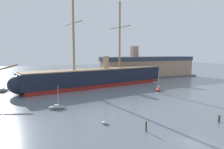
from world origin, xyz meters
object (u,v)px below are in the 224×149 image
object	(u,v)px
tall_ship	(99,77)
dockside_warehouse_right	(148,67)
sailboat_mid_left	(58,107)
mooring_piling_nearest	(219,119)
sailboat_far_left	(3,90)
dinghy_foreground_left	(105,123)
mooring_piling_left_pair	(146,127)
seagull_in_flight	(111,46)
sailboat_alongside_stern	(158,89)
dinghy_far_right	(154,83)

from	to	relation	value
tall_ship	dockside_warehouse_right	world-z (taller)	tall_ship
tall_ship	sailboat_mid_left	size ratio (longest dim) A/B	12.62
tall_ship	mooring_piling_nearest	size ratio (longest dim) A/B	52.69
sailboat_far_left	dinghy_foreground_left	bearing A→B (deg)	-64.74
tall_ship	sailboat_far_left	xyz separation A→B (m)	(-34.21, 2.85, -3.15)
mooring_piling_nearest	dockside_warehouse_right	world-z (taller)	dockside_warehouse_right
sailboat_far_left	mooring_piling_left_pair	size ratio (longest dim) A/B	3.74
tall_ship	mooring_piling_nearest	world-z (taller)	tall_ship
mooring_piling_left_pair	seagull_in_flight	bearing A→B (deg)	85.58
tall_ship	seagull_in_flight	xyz separation A→B (m)	(-7.34, -28.99, 11.50)
sailboat_far_left	mooring_piling_nearest	world-z (taller)	sailboat_far_left
sailboat_far_left	seagull_in_flight	world-z (taller)	seagull_in_flight
dinghy_foreground_left	sailboat_alongside_stern	xyz separation A→B (m)	(30.27, 23.58, 0.35)
mooring_piling_nearest	seagull_in_flight	size ratio (longest dim) A/B	1.18
mooring_piling_nearest	mooring_piling_left_pair	distance (m)	15.82
mooring_piling_nearest	dinghy_far_right	bearing A→B (deg)	68.33
sailboat_mid_left	seagull_in_flight	xyz separation A→B (m)	(13.07, -2.47, 14.74)
dinghy_far_right	seagull_in_flight	distance (m)	44.76
tall_ship	seagull_in_flight	distance (m)	32.04
dinghy_foreground_left	dinghy_far_right	xyz separation A→B (m)	(39.16, 38.15, 0.11)
sailboat_mid_left	sailboat_far_left	size ratio (longest dim) A/B	0.84
sailboat_mid_left	sailboat_alongside_stern	size ratio (longest dim) A/B	0.82
dinghy_far_right	dockside_warehouse_right	world-z (taller)	dockside_warehouse_right
sailboat_alongside_stern	mooring_piling_left_pair	distance (m)	39.18
sailboat_mid_left	mooring_piling_left_pair	xyz separation A→B (m)	(11.68, -20.38, 0.42)
dinghy_foreground_left	seagull_in_flight	distance (m)	19.96
sailboat_mid_left	mooring_piling_left_pair	world-z (taller)	sailboat_mid_left
dockside_warehouse_right	sailboat_mid_left	bearing A→B (deg)	-141.59
sailboat_mid_left	dinghy_far_right	world-z (taller)	sailboat_mid_left
dinghy_far_right	mooring_piling_left_pair	bearing A→B (deg)	-127.47
seagull_in_flight	mooring_piling_left_pair	bearing A→B (deg)	-94.42
dinghy_foreground_left	sailboat_mid_left	bearing A→B (deg)	115.46
sailboat_far_left	mooring_piling_left_pair	xyz separation A→B (m)	(25.48, -49.75, 0.33)
sailboat_far_left	mooring_piling_nearest	bearing A→B (deg)	-51.39
sailboat_far_left	sailboat_mid_left	bearing A→B (deg)	-64.84
sailboat_mid_left	tall_ship	bearing A→B (deg)	52.42
sailboat_alongside_stern	seagull_in_flight	size ratio (longest dim) A/B	6.02
sailboat_mid_left	mooring_piling_left_pair	bearing A→B (deg)	-60.17
sailboat_alongside_stern	mooring_piling_left_pair	bearing A→B (deg)	-130.13
dinghy_foreground_left	dinghy_far_right	distance (m)	54.67
dinghy_foreground_left	sailboat_alongside_stern	size ratio (longest dim) A/B	0.29
mooring_piling_nearest	sailboat_alongside_stern	bearing A→B (deg)	73.31
dinghy_foreground_left	seagull_in_flight	size ratio (longest dim) A/B	1.76
sailboat_far_left	sailboat_alongside_stern	bearing A→B (deg)	-21.31
dinghy_far_right	mooring_piling_nearest	distance (m)	49.90
sailboat_alongside_stern	dinghy_far_right	bearing A→B (deg)	58.62
dinghy_far_right	mooring_piling_nearest	size ratio (longest dim) A/B	2.23
tall_ship	mooring_piling_left_pair	xyz separation A→B (m)	(-8.72, -46.90, -2.82)
sailboat_alongside_stern	dinghy_far_right	size ratio (longest dim) A/B	2.29
dinghy_foreground_left	sailboat_mid_left	xyz separation A→B (m)	(-6.66, 14.00, 0.25)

